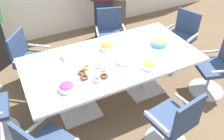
% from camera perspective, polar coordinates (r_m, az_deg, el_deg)
% --- Properties ---
extents(ground_plane, '(10.00, 10.00, 0.01)m').
position_cam_1_polar(ground_plane, '(3.77, 0.00, -6.68)').
color(ground_plane, brown).
extents(conference_table, '(2.40, 1.20, 0.75)m').
position_cam_1_polar(conference_table, '(3.35, 0.00, 1.01)').
color(conference_table, white).
rests_on(conference_table, ground).
extents(office_chair_0, '(0.68, 0.68, 0.91)m').
position_cam_1_polar(office_chair_0, '(3.96, 23.31, 0.00)').
color(office_chair_0, silver).
rests_on(office_chair_0, ground).
extents(office_chair_1, '(0.69, 0.69, 0.91)m').
position_cam_1_polar(office_chair_1, '(4.54, 15.90, 6.91)').
color(office_chair_1, silver).
rests_on(office_chair_1, ground).
extents(office_chair_2, '(0.68, 0.68, 0.91)m').
position_cam_1_polar(office_chair_2, '(4.45, -0.36, 7.80)').
color(office_chair_2, silver).
rests_on(office_chair_2, ground).
extents(office_chair_3, '(0.76, 0.76, 0.91)m').
position_cam_1_polar(office_chair_3, '(3.99, -18.66, 1.59)').
color(office_chair_3, silver).
rests_on(office_chair_3, ground).
extents(office_chair_6, '(0.61, 0.61, 0.91)m').
position_cam_1_polar(office_chair_6, '(2.97, 14.37, -12.48)').
color(office_chair_6, silver).
rests_on(office_chair_6, ground).
extents(snack_bowl_pretzels, '(0.19, 0.19, 0.09)m').
position_cam_1_polar(snack_bowl_pretzels, '(3.44, -1.35, 5.53)').
color(snack_bowl_pretzels, beige).
rests_on(snack_bowl_pretzels, conference_table).
extents(snack_bowl_cookies, '(0.24, 0.24, 0.09)m').
position_cam_1_polar(snack_bowl_cookies, '(3.61, 11.09, 6.50)').
color(snack_bowl_cookies, '#4C9EC6').
rests_on(snack_bowl_cookies, conference_table).
extents(snack_bowl_candy_mix, '(0.19, 0.19, 0.09)m').
position_cam_1_polar(snack_bowl_candy_mix, '(2.81, -10.75, -4.01)').
color(snack_bowl_candy_mix, white).
rests_on(snack_bowl_candy_mix, conference_table).
extents(snack_bowl_chips_yellow, '(0.18, 0.18, 0.08)m').
position_cam_1_polar(snack_bowl_chips_yellow, '(3.12, 8.85, 1.04)').
color(snack_bowl_chips_yellow, white).
rests_on(snack_bowl_chips_yellow, conference_table).
extents(donut_platter, '(0.40, 0.39, 0.04)m').
position_cam_1_polar(donut_platter, '(3.01, -4.38, -0.68)').
color(donut_platter, white).
rests_on(donut_platter, conference_table).
extents(plate_stack, '(0.20, 0.20, 0.05)m').
position_cam_1_polar(plate_stack, '(3.19, 2.83, 2.20)').
color(plate_stack, white).
rests_on(plate_stack, conference_table).
extents(napkin_pile, '(0.17, 0.17, 0.08)m').
position_cam_1_polar(napkin_pile, '(3.33, -10.28, 3.50)').
color(napkin_pile, white).
rests_on(napkin_pile, conference_table).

